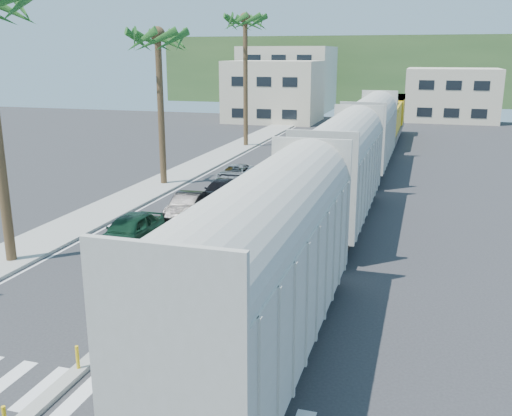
{
  "coord_description": "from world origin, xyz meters",
  "views": [
    {
      "loc": [
        9.1,
        -13.54,
        8.89
      ],
      "look_at": [
        1.8,
        10.82,
        2.0
      ],
      "focal_mm": 40.0,
      "sensor_mm": 36.0,
      "label": 1
    }
  ],
  "objects": [
    {
      "name": "buildings",
      "position": [
        -6.41,
        71.66,
        4.36
      ],
      "size": [
        38.0,
        27.0,
        10.0
      ],
      "color": "beige",
      "rests_on": "ground"
    },
    {
      "name": "ground",
      "position": [
        0.0,
        0.0,
        0.0
      ],
      "size": [
        140.0,
        140.0,
        0.0
      ],
      "primitive_type": "plane",
      "color": "#28282B",
      "rests_on": "ground"
    },
    {
      "name": "median",
      "position": [
        0.0,
        19.96,
        0.09
      ],
      "size": [
        0.45,
        60.0,
        0.85
      ],
      "color": "gray",
      "rests_on": "ground"
    },
    {
      "name": "car_second",
      "position": [
        -3.44,
        14.92,
        0.68
      ],
      "size": [
        1.95,
        4.31,
        1.36
      ],
      "primitive_type": "imported",
      "rotation": [
        0.0,
        0.0,
        0.06
      ],
      "color": "black",
      "rests_on": "ground"
    },
    {
      "name": "hillside",
      "position": [
        0.0,
        100.0,
        6.0
      ],
      "size": [
        80.0,
        20.0,
        12.0
      ],
      "primitive_type": "cube",
      "color": "#385628",
      "rests_on": "ground"
    },
    {
      "name": "sidewalk",
      "position": [
        -8.5,
        25.0,
        0.07
      ],
      "size": [
        3.0,
        90.0,
        0.15
      ],
      "primitive_type": "cube",
      "color": "gray",
      "rests_on": "ground"
    },
    {
      "name": "lane_markings",
      "position": [
        -2.15,
        25.0,
        0.0
      ],
      "size": [
        9.42,
        90.0,
        0.01
      ],
      "color": "silver",
      "rests_on": "ground"
    },
    {
      "name": "car_lead",
      "position": [
        -4.05,
        9.46,
        0.79
      ],
      "size": [
        1.93,
        4.65,
        1.57
      ],
      "primitive_type": "imported",
      "rotation": [
        0.0,
        0.0,
        -0.01
      ],
      "color": "black",
      "rests_on": "ground"
    },
    {
      "name": "car_rear",
      "position": [
        -3.82,
        24.42,
        0.61
      ],
      "size": [
        2.4,
        4.57,
        1.22
      ],
      "primitive_type": "imported",
      "rotation": [
        0.0,
        0.0,
        0.04
      ],
      "color": "#A2A4A7",
      "rests_on": "ground"
    },
    {
      "name": "palm_trees",
      "position": [
        -8.1,
        22.7,
        10.81
      ],
      "size": [
        3.5,
        37.2,
        13.75
      ],
      "color": "brown",
      "rests_on": "ground"
    },
    {
      "name": "cyclist",
      "position": [
        0.55,
        0.96,
        0.7
      ],
      "size": [
        0.72,
        1.78,
        2.17
      ],
      "rotation": [
        0.0,
        0.0,
        1.58
      ],
      "color": "#9EA0A5",
      "rests_on": "ground"
    },
    {
      "name": "freight_train",
      "position": [
        5.0,
        21.73,
        2.91
      ],
      "size": [
        3.0,
        60.94,
        5.85
      ],
      "color": "#AAA89C",
      "rests_on": "ground"
    },
    {
      "name": "rails",
      "position": [
        5.0,
        28.0,
        0.03
      ],
      "size": [
        1.56,
        100.0,
        0.06
      ],
      "color": "black",
      "rests_on": "ground"
    },
    {
      "name": "crosswalk",
      "position": [
        0.0,
        -2.0,
        0.01
      ],
      "size": [
        14.0,
        2.2,
        0.01
      ],
      "primitive_type": "cube",
      "color": "silver",
      "rests_on": "ground"
    },
    {
      "name": "car_third",
      "position": [
        -2.88,
        18.82,
        0.65
      ],
      "size": [
        1.92,
        4.53,
        1.3
      ],
      "primitive_type": "imported",
      "rotation": [
        0.0,
        0.0,
        0.01
      ],
      "color": "black",
      "rests_on": "ground"
    }
  ]
}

